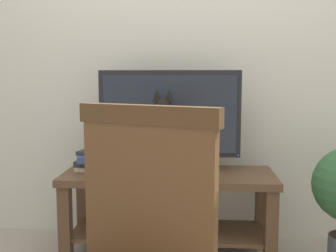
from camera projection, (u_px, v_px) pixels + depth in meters
back_wall at (184, 33)px, 2.78m from camera, size 7.00×0.12×2.80m
tv_stand at (169, 197)px, 2.53m from camera, size 1.29×0.48×0.52m
tv at (169, 118)px, 2.55m from camera, size 0.88×0.20×0.63m
media_box at (164, 170)px, 2.43m from camera, size 0.42×0.30×0.07m
cat at (164, 138)px, 2.39m from camera, size 0.20×0.34×0.45m
book_stack at (94, 161)px, 2.56m from camera, size 0.24×0.21×0.13m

